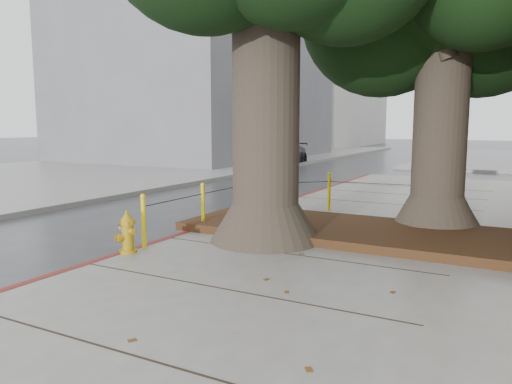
{
  "coord_description": "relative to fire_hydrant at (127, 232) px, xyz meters",
  "views": [
    {
      "loc": [
        3.85,
        -5.3,
        2.29
      ],
      "look_at": [
        -0.27,
        2.28,
        1.1
      ],
      "focal_mm": 35.0,
      "sensor_mm": 36.0,
      "label": 1
    }
  ],
  "objects": [
    {
      "name": "ground",
      "position": [
        1.9,
        -0.8,
        -0.49
      ],
      "size": [
        140.0,
        140.0,
        0.0
      ],
      "primitive_type": "plane",
      "color": "#28282B",
      "rests_on": "ground"
    },
    {
      "name": "sidewalk_opposite",
      "position": [
        -12.1,
        9.2,
        -0.42
      ],
      "size": [
        14.0,
        60.0,
        0.15
      ],
      "primitive_type": "cube",
      "color": "slate",
      "rests_on": "ground"
    },
    {
      "name": "curb_red",
      "position": [
        -0.1,
        1.7,
        -0.42
      ],
      "size": [
        0.14,
        26.0,
        0.16
      ],
      "primitive_type": "cube",
      "color": "maroon",
      "rests_on": "ground"
    },
    {
      "name": "planter_bed",
      "position": [
        2.8,
        3.1,
        -0.26
      ],
      "size": [
        6.4,
        2.6,
        0.16
      ],
      "primitive_type": "cube",
      "color": "black",
      "rests_on": "sidewalk_main"
    },
    {
      "name": "building_far_grey",
      "position": [
        -13.1,
        21.2,
        5.51
      ],
      "size": [
        12.0,
        16.0,
        12.0
      ],
      "primitive_type": "cube",
      "color": "slate",
      "rests_on": "ground"
    },
    {
      "name": "building_far_white",
      "position": [
        -15.1,
        44.2,
        7.01
      ],
      "size": [
        12.0,
        18.0,
        15.0
      ],
      "primitive_type": "cube",
      "color": "silver",
      "rests_on": "ground"
    },
    {
      "name": "bollard_ring",
      "position": [
        1.03,
        3.58,
        0.17
      ],
      "size": [
        3.79,
        5.39,
        0.95
      ],
      "color": "yellow",
      "rests_on": "sidewalk_main"
    },
    {
      "name": "fire_hydrant",
      "position": [
        0.0,
        0.0,
        0.0
      ],
      "size": [
        0.37,
        0.37,
        0.71
      ],
      "rotation": [
        0.0,
        0.0,
        -0.32
      ],
      "color": "gold",
      "rests_on": "sidewalk_main"
    },
    {
      "name": "car_dark",
      "position": [
        -5.93,
        18.45,
        0.12
      ],
      "size": [
        2.06,
        4.37,
        1.23
      ],
      "primitive_type": "imported",
      "rotation": [
        0.0,
        0.0,
        0.08
      ],
      "color": "black",
      "rests_on": "ground"
    }
  ]
}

